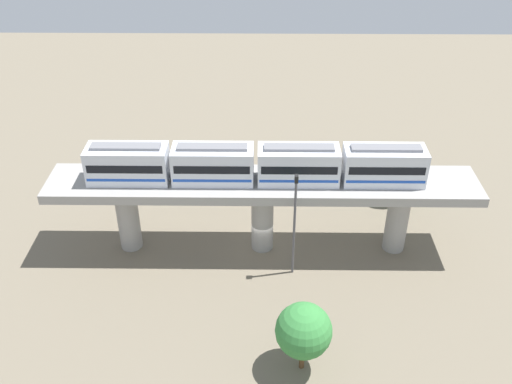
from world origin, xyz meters
The scene contains 8 objects.
ground_plane centered at (0.00, 0.00, 0.00)m, with size 120.00×120.00×0.00m, color #706654.
viaduct centered at (0.00, 0.00, 5.48)m, with size 5.20×35.80×6.95m.
train centered at (0.00, 0.58, 8.48)m, with size 2.64×27.45×3.24m.
parked_car_white centered at (10.77, -8.08, 0.74)m, with size 2.03×4.29×1.76m.
parked_car_orange centered at (10.73, 2.10, 0.74)m, with size 1.94×4.26×1.76m.
tree_near_viaduct centered at (7.97, -13.00, 3.28)m, with size 3.64×3.64×5.11m.
tree_mid_lot centered at (-13.39, -2.77, 3.54)m, with size 3.85×3.85×5.48m.
signal_post centered at (-3.40, -2.55, 5.29)m, with size 0.44×0.28×9.55m.
Camera 1 is at (-40.49, 0.08, 32.27)m, focal length 40.54 mm.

